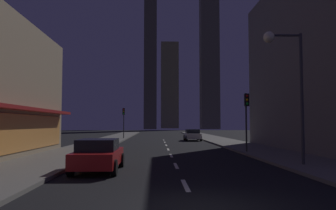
{
  "coord_description": "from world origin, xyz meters",
  "views": [
    {
      "loc": [
        -1.02,
        -8.03,
        2.13
      ],
      "look_at": [
        0.0,
        19.19,
        3.73
      ],
      "focal_mm": 34.43,
      "sensor_mm": 36.0,
      "label": 1
    }
  ],
  "objects_px": {
    "traffic_light_near_right": "(247,109)",
    "traffic_light_far_left": "(124,116)",
    "car_parked_near": "(98,155)",
    "street_lamp_right": "(285,65)",
    "car_parked_far": "(192,135)",
    "fire_hydrant_far_left": "(91,146)"
  },
  "relations": [
    {
      "from": "car_parked_near",
      "to": "fire_hydrant_far_left",
      "type": "bearing_deg",
      "value": 103.11
    },
    {
      "from": "traffic_light_near_right",
      "to": "street_lamp_right",
      "type": "height_order",
      "value": "street_lamp_right"
    },
    {
      "from": "car_parked_far",
      "to": "traffic_light_far_left",
      "type": "relative_size",
      "value": 1.01
    },
    {
      "from": "car_parked_far",
      "to": "fire_hydrant_far_left",
      "type": "relative_size",
      "value": 6.48
    },
    {
      "from": "traffic_light_near_right",
      "to": "traffic_light_far_left",
      "type": "height_order",
      "value": "same"
    },
    {
      "from": "fire_hydrant_far_left",
      "to": "street_lamp_right",
      "type": "distance_m",
      "value": 15.1
    },
    {
      "from": "car_parked_near",
      "to": "fire_hydrant_far_left",
      "type": "xyz_separation_m",
      "value": [
        -2.3,
        9.88,
        -0.29
      ]
    },
    {
      "from": "traffic_light_near_right",
      "to": "car_parked_far",
      "type": "bearing_deg",
      "value": 96.08
    },
    {
      "from": "car_parked_far",
      "to": "traffic_light_near_right",
      "type": "height_order",
      "value": "traffic_light_near_right"
    },
    {
      "from": "car_parked_near",
      "to": "traffic_light_far_left",
      "type": "height_order",
      "value": "traffic_light_far_left"
    },
    {
      "from": "traffic_light_near_right",
      "to": "traffic_light_far_left",
      "type": "xyz_separation_m",
      "value": [
        -11.0,
        21.98,
        0.0
      ]
    },
    {
      "from": "car_parked_near",
      "to": "street_lamp_right",
      "type": "height_order",
      "value": "street_lamp_right"
    },
    {
      "from": "car_parked_far",
      "to": "traffic_light_far_left",
      "type": "height_order",
      "value": "traffic_light_far_left"
    },
    {
      "from": "traffic_light_far_left",
      "to": "street_lamp_right",
      "type": "distance_m",
      "value": 31.28
    },
    {
      "from": "traffic_light_near_right",
      "to": "traffic_light_far_left",
      "type": "distance_m",
      "value": 24.58
    },
    {
      "from": "car_parked_near",
      "to": "car_parked_far",
      "type": "relative_size",
      "value": 1.0
    },
    {
      "from": "car_parked_near",
      "to": "traffic_light_far_left",
      "type": "relative_size",
      "value": 1.01
    },
    {
      "from": "car_parked_far",
      "to": "street_lamp_right",
      "type": "height_order",
      "value": "street_lamp_right"
    },
    {
      "from": "car_parked_far",
      "to": "fire_hydrant_far_left",
      "type": "height_order",
      "value": "car_parked_far"
    },
    {
      "from": "traffic_light_near_right",
      "to": "street_lamp_right",
      "type": "distance_m",
      "value": 7.52
    },
    {
      "from": "traffic_light_far_left",
      "to": "traffic_light_near_right",
      "type": "bearing_deg",
      "value": -63.41
    },
    {
      "from": "car_parked_near",
      "to": "car_parked_far",
      "type": "xyz_separation_m",
      "value": [
        7.2,
        26.09,
        0.0
      ]
    }
  ]
}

